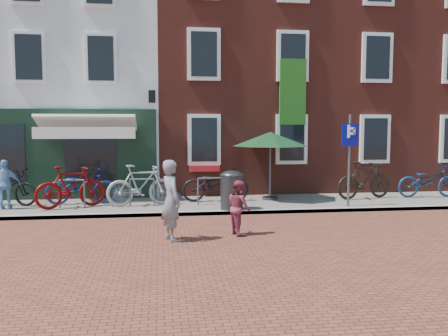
{
  "coord_description": "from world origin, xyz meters",
  "views": [
    {
      "loc": [
        -0.94,
        -12.85,
        2.46
      ],
      "look_at": [
        0.81,
        0.25,
        1.28
      ],
      "focal_mm": 38.12,
      "sensor_mm": 36.0,
      "label": 1
    }
  ],
  "objects": [
    {
      "name": "bicycle_3",
      "position": [
        -1.53,
        1.3,
        0.71
      ],
      "size": [
        2.1,
        0.95,
        1.22
      ],
      "primitive_type": "imported",
      "rotation": [
        0.0,
        0.0,
        1.77
      ],
      "color": "#9A999C",
      "rests_on": "sidewalk"
    },
    {
      "name": "bicycle_1",
      "position": [
        -3.52,
        1.17,
        0.71
      ],
      "size": [
        2.08,
        1.37,
        1.22
      ],
      "primitive_type": "imported",
      "rotation": [
        0.0,
        0.0,
        2.0
      ],
      "color": "#5F0605",
      "rests_on": "sidewalk"
    },
    {
      "name": "cafe_person",
      "position": [
        -5.31,
        1.19,
        0.81
      ],
      "size": [
        0.85,
        0.4,
        1.41
      ],
      "primitive_type": "imported",
      "rotation": [
        0.0,
        0.0,
        3.2
      ],
      "color": "#6D94C2",
      "rests_on": "sidewalk"
    },
    {
      "name": "woman",
      "position": [
        -0.73,
        -2.73,
        0.87
      ],
      "size": [
        0.61,
        0.74,
        1.74
      ],
      "primitive_type": "imported",
      "rotation": [
        0.0,
        0.0,
        1.92
      ],
      "color": "slate",
      "rests_on": "ground"
    },
    {
      "name": "building_brick_right",
      "position": [
        8.0,
        7.0,
        5.0
      ],
      "size": [
        6.0,
        8.0,
        10.0
      ],
      "primitive_type": "cube",
      "color": "maroon",
      "rests_on": "ground"
    },
    {
      "name": "bicycle_0",
      "position": [
        -5.56,
        1.85,
        0.65
      ],
      "size": [
        2.21,
        1.26,
        1.1
      ],
      "primitive_type": "imported",
      "rotation": [
        0.0,
        0.0,
        1.3
      ],
      "color": "black",
      "rests_on": "sidewalk"
    },
    {
      "name": "sidewalk",
      "position": [
        1.0,
        1.5,
        0.05
      ],
      "size": [
        24.0,
        3.0,
        0.1
      ],
      "primitive_type": "cube",
      "color": "slate",
      "rests_on": "ground"
    },
    {
      "name": "bicycle_5",
      "position": [
        5.58,
        1.68,
        0.71
      ],
      "size": [
        2.1,
        1.01,
        1.22
      ],
      "primitive_type": "imported",
      "rotation": [
        0.0,
        0.0,
        1.8
      ],
      "color": "black",
      "rests_on": "sidewalk"
    },
    {
      "name": "building_stucco",
      "position": [
        -5.0,
        7.0,
        4.5
      ],
      "size": [
        8.0,
        8.0,
        9.0
      ],
      "primitive_type": "cube",
      "color": "silver",
      "rests_on": "ground"
    },
    {
      "name": "parking_sign",
      "position": [
        4.51,
        0.36,
        1.82
      ],
      "size": [
        0.5,
        0.08,
        2.69
      ],
      "color": "#4C4C4F",
      "rests_on": "sidewalk"
    },
    {
      "name": "building_brick_mid",
      "position": [
        2.0,
        7.0,
        5.0
      ],
      "size": [
        6.0,
        8.0,
        10.0
      ],
      "primitive_type": "cube",
      "color": "maroon",
      "rests_on": "ground"
    },
    {
      "name": "bicycle_6",
      "position": [
        7.83,
        1.73,
        0.65
      ],
      "size": [
        2.11,
        0.78,
        1.1
      ],
      "primitive_type": "imported",
      "rotation": [
        0.0,
        0.0,
        1.55
      ],
      "color": "#122C4C",
      "rests_on": "sidewalk"
    },
    {
      "name": "bicycle_2",
      "position": [
        -3.33,
        1.81,
        0.65
      ],
      "size": [
        2.12,
        0.83,
        1.1
      ],
      "primitive_type": "imported",
      "rotation": [
        0.0,
        0.0,
        1.62
      ],
      "color": "navy",
      "rests_on": "sidewalk"
    },
    {
      "name": "ground",
      "position": [
        0.0,
        0.0,
        0.0
      ],
      "size": [
        80.0,
        80.0,
        0.0
      ],
      "primitive_type": "plane",
      "color": "brown"
    },
    {
      "name": "bicycle_4",
      "position": [
        0.75,
        1.82,
        0.65
      ],
      "size": [
        2.1,
        0.75,
        1.1
      ],
      "primitive_type": "imported",
      "rotation": [
        0.0,
        0.0,
        1.58
      ],
      "color": "black",
      "rests_on": "sidewalk"
    },
    {
      "name": "litter_bin",
      "position": [
        1.04,
        0.3,
        0.71
      ],
      "size": [
        0.64,
        0.64,
        1.18
      ],
      "color": "#2E2D2F",
      "rests_on": "sidewalk"
    },
    {
      "name": "boy",
      "position": [
        0.8,
        -2.36,
        0.62
      ],
      "size": [
        0.61,
        0.7,
        1.24
      ],
      "primitive_type": "imported",
      "rotation": [
        0.0,
        0.0,
        1.83
      ],
      "color": "brown",
      "rests_on": "ground"
    },
    {
      "name": "parasol",
      "position": [
        2.52,
        1.96,
        2.13
      ],
      "size": [
        2.43,
        2.43,
        2.27
      ],
      "color": "#4C4C4F",
      "rests_on": "sidewalk"
    }
  ]
}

